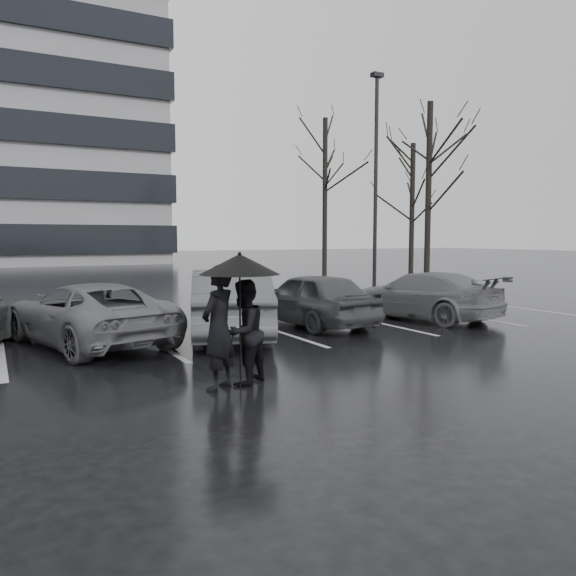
# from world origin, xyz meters

# --- Properties ---
(ground) EXTENTS (160.00, 160.00, 0.00)m
(ground) POSITION_xyz_m (0.00, 0.00, 0.00)
(ground) COLOR black
(ground) RESTS_ON ground
(car_main) EXTENTS (1.98, 4.00, 1.31)m
(car_main) POSITION_xyz_m (1.68, 2.55, 0.66)
(car_main) COLOR black
(car_main) RESTS_ON ground
(car_west_a) EXTENTS (2.94, 4.68, 1.46)m
(car_west_a) POSITION_xyz_m (-0.61, 2.06, 0.73)
(car_west_a) COLOR #313134
(car_west_a) RESTS_ON ground
(car_west_b) EXTENTS (3.14, 4.82, 1.23)m
(car_west_b) POSITION_xyz_m (-3.43, 2.56, 0.62)
(car_west_b) COLOR #4B4A4D
(car_west_b) RESTS_ON ground
(car_east) EXTENTS (2.74, 4.56, 1.24)m
(car_east) POSITION_xyz_m (4.79, 2.17, 0.62)
(car_east) COLOR #4B4A4D
(car_east) RESTS_ON ground
(pedestrian_left) EXTENTS (0.76, 0.72, 1.75)m
(pedestrian_left) POSITION_xyz_m (-2.34, -1.78, 0.88)
(pedestrian_left) COLOR black
(pedestrian_left) RESTS_ON ground
(pedestrian_right) EXTENTS (0.94, 0.89, 1.52)m
(pedestrian_right) POSITION_xyz_m (-1.91, -1.67, 0.76)
(pedestrian_right) COLOR black
(pedestrian_right) RESTS_ON ground
(umbrella) EXTENTS (1.14, 1.14, 1.93)m
(umbrella) POSITION_xyz_m (-2.04, -1.84, 1.75)
(umbrella) COLOR black
(umbrella) RESTS_ON ground
(lamp_post) EXTENTS (0.45, 0.45, 8.24)m
(lamp_post) POSITION_xyz_m (7.91, 8.36, 3.77)
(lamp_post) COLOR gray
(lamp_post) RESTS_ON ground
(stall_stripes) EXTENTS (19.72, 5.00, 0.00)m
(stall_stripes) POSITION_xyz_m (-0.80, 2.50, 0.00)
(stall_stripes) COLOR #AAAAAC
(stall_stripes) RESTS_ON ground
(tree_east) EXTENTS (0.26, 0.26, 8.00)m
(tree_east) POSITION_xyz_m (12.00, 10.00, 4.00)
(tree_east) COLOR black
(tree_east) RESTS_ON ground
(tree_ne) EXTENTS (0.26, 0.26, 7.00)m
(tree_ne) POSITION_xyz_m (14.50, 14.00, 3.50)
(tree_ne) COLOR black
(tree_ne) RESTS_ON ground
(tree_north) EXTENTS (0.26, 0.26, 8.50)m
(tree_north) POSITION_xyz_m (11.00, 17.00, 4.25)
(tree_north) COLOR black
(tree_north) RESTS_ON ground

